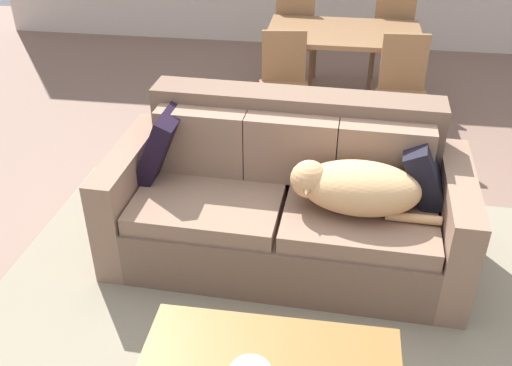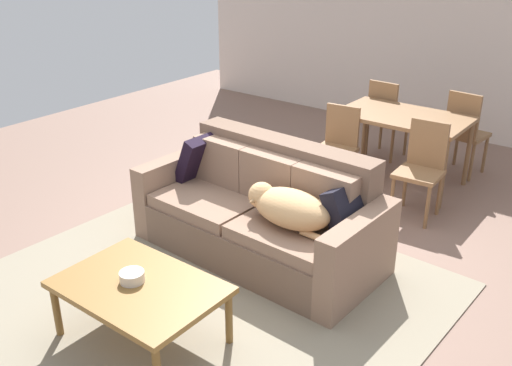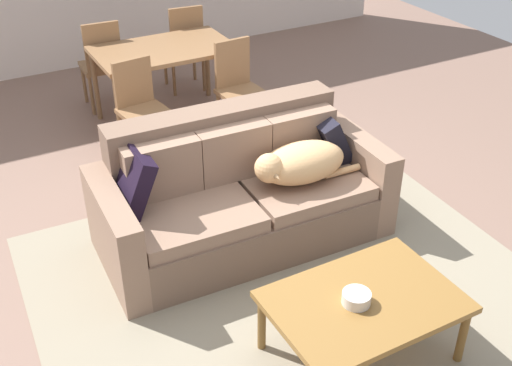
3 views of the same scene
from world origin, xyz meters
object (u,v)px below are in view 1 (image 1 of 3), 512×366
(dining_table, at_px, (343,39))
(dining_chair_near_left, at_px, (284,81))
(throw_pillow_by_left_arm, at_px, (163,142))
(dog_on_left_cushion, at_px, (354,187))
(couch, at_px, (287,201))
(throw_pillow_by_right_arm, at_px, (425,170))
(dining_chair_far_right, at_px, (392,38))
(dining_chair_near_right, at_px, (403,89))
(dining_chair_far_left, at_px, (296,36))

(dining_table, xyz_separation_m, dining_chair_near_left, (-0.46, -0.55, -0.19))
(throw_pillow_by_left_arm, xyz_separation_m, dining_table, (1.04, 2.01, 0.03))
(dog_on_left_cushion, relative_size, dining_table, 0.62)
(couch, height_order, dog_on_left_cushion, couch)
(throw_pillow_by_right_arm, height_order, dining_table, throw_pillow_by_right_arm)
(dog_on_left_cushion, distance_m, throw_pillow_by_left_arm, 1.18)
(dining_table, xyz_separation_m, dining_chair_far_right, (0.46, 0.60, -0.16))
(couch, distance_m, dining_chair_near_left, 1.55)
(throw_pillow_by_left_arm, bearing_deg, dining_chair_near_right, 42.54)
(dining_chair_near_left, distance_m, dining_chair_near_right, 0.94)
(dining_table, bearing_deg, throw_pillow_by_left_arm, -117.29)
(dining_chair_far_right, bearing_deg, dining_chair_near_right, 97.03)
(dining_table, xyz_separation_m, dining_chair_far_left, (-0.46, 0.56, -0.17))
(dog_on_left_cushion, height_order, dining_chair_near_right, dining_chair_near_right)
(dining_chair_near_left, bearing_deg, dining_chair_far_left, 82.82)
(couch, bearing_deg, throw_pillow_by_left_arm, 176.36)
(dining_chair_near_left, height_order, dining_chair_far_left, dining_chair_far_left)
(couch, distance_m, dining_chair_far_left, 2.66)
(dog_on_left_cushion, height_order, dining_chair_far_left, dining_chair_far_left)
(dining_chair_far_left, xyz_separation_m, dining_chair_far_right, (0.92, 0.04, 0.01))
(couch, height_order, dining_chair_far_left, dining_chair_far_left)
(throw_pillow_by_left_arm, distance_m, dining_table, 2.26)
(dining_chair_near_left, relative_size, dining_chair_near_right, 0.96)
(dining_chair_far_left, bearing_deg, throw_pillow_by_left_arm, 80.52)
(dog_on_left_cushion, relative_size, dining_chair_near_left, 0.94)
(dining_chair_near_left, bearing_deg, throw_pillow_by_left_arm, -118.88)
(dog_on_left_cushion, distance_m, dining_chair_far_left, 2.90)
(dining_table, distance_m, dining_chair_far_left, 0.75)
(couch, xyz_separation_m, throw_pillow_by_left_arm, (-0.77, 0.08, 0.30))
(dining_chair_near_right, bearing_deg, throw_pillow_by_left_arm, -140.87)
(dining_chair_near_right, bearing_deg, throw_pillow_by_right_arm, -92.84)
(throw_pillow_by_left_arm, bearing_deg, dining_chair_far_right, 60.12)
(dining_chair_near_left, bearing_deg, dining_chair_near_right, -11.07)
(throw_pillow_by_right_arm, bearing_deg, dining_chair_near_left, 122.22)
(dining_chair_far_left, bearing_deg, dining_chair_far_right, -174.50)
(dog_on_left_cushion, distance_m, dining_chair_near_right, 1.71)
(couch, bearing_deg, dining_chair_far_right, 76.94)
(throw_pillow_by_right_arm, xyz_separation_m, dining_chair_near_right, (-0.01, 1.46, -0.12))
(throw_pillow_by_left_arm, height_order, throw_pillow_by_right_arm, throw_pillow_by_left_arm)
(dining_chair_near_left, relative_size, dining_chair_far_left, 0.93)
(dining_chair_near_left, xyz_separation_m, dining_chair_far_left, (-0.00, 1.11, 0.02))
(couch, distance_m, dining_chair_near_right, 1.66)
(throw_pillow_by_right_arm, distance_m, dining_chair_near_right, 1.46)
(dog_on_left_cushion, xyz_separation_m, dining_chair_far_right, (0.36, 2.88, -0.08))
(throw_pillow_by_right_arm, height_order, dining_chair_far_left, dining_chair_far_left)
(couch, xyz_separation_m, dining_chair_near_right, (0.76, 1.47, 0.15))
(dining_chair_near_right, xyz_separation_m, dining_chair_far_right, (-0.02, 1.21, 0.02))
(couch, xyz_separation_m, throw_pillow_by_right_arm, (0.77, 0.02, 0.27))
(throw_pillow_by_left_arm, relative_size, dining_chair_far_right, 0.45)
(dining_table, distance_m, dining_chair_far_right, 0.78)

